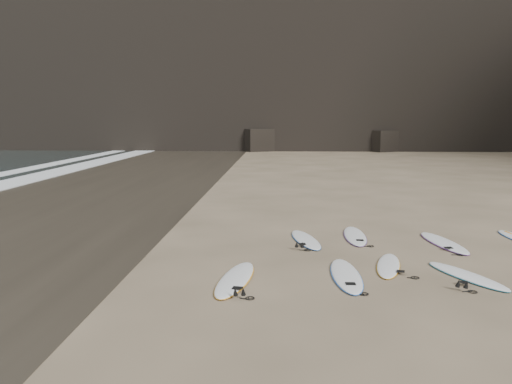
# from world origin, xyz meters

# --- Properties ---
(ground) EXTENTS (240.00, 240.00, 0.00)m
(ground) POSITION_xyz_m (0.00, 0.00, 0.00)
(ground) COLOR #897559
(ground) RESTS_ON ground
(wet_sand) EXTENTS (12.00, 200.00, 0.01)m
(wet_sand) POSITION_xyz_m (-13.00, 10.00, 0.00)
(wet_sand) COLOR #383026
(wet_sand) RESTS_ON ground
(surfboard_0) EXTENTS (1.02, 2.71, 0.10)m
(surfboard_0) POSITION_xyz_m (-4.46, -1.01, 0.05)
(surfboard_0) COLOR white
(surfboard_0) RESTS_ON ground
(surfboard_1) EXTENTS (0.64, 2.62, 0.09)m
(surfboard_1) POSITION_xyz_m (-1.94, -0.62, 0.05)
(surfboard_1) COLOR white
(surfboard_1) RESTS_ON ground
(surfboard_2) EXTENTS (1.06, 2.27, 0.08)m
(surfboard_2) POSITION_xyz_m (-0.79, 0.22, 0.04)
(surfboard_2) COLOR white
(surfboard_2) RESTS_ON ground
(surfboard_3) EXTENTS (1.51, 2.39, 0.09)m
(surfboard_3) POSITION_xyz_m (0.82, -0.53, 0.04)
(surfboard_3) COLOR white
(surfboard_3) RESTS_ON ground
(surfboard_5) EXTENTS (1.09, 2.55, 0.09)m
(surfboard_5) POSITION_xyz_m (-2.68, 2.76, 0.04)
(surfboard_5) COLOR white
(surfboard_5) RESTS_ON ground
(surfboard_6) EXTENTS (0.74, 2.62, 0.09)m
(surfboard_6) POSITION_xyz_m (-1.14, 3.30, 0.05)
(surfboard_6) COLOR white
(surfboard_6) RESTS_ON ground
(surfboard_7) EXTENTS (1.03, 2.73, 0.10)m
(surfboard_7) POSITION_xyz_m (1.30, 2.55, 0.05)
(surfboard_7) COLOR white
(surfboard_7) RESTS_ON ground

